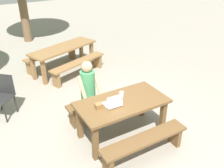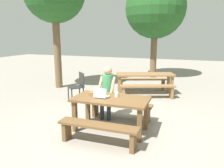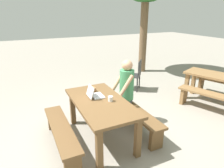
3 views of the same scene
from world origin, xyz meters
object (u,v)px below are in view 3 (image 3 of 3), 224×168
at_px(coffee_mug, 110,99).
at_px(plastic_chair, 135,74).
at_px(laptop, 95,94).
at_px(person_seated, 125,87).
at_px(small_pouch, 92,90).
at_px(picnic_table_front, 101,107).

bearing_deg(coffee_mug, plastic_chair, 138.13).
xyz_separation_m(laptop, person_seated, (-0.13, 0.70, -0.04)).
bearing_deg(small_pouch, laptop, -11.44).
xyz_separation_m(picnic_table_front, person_seated, (-0.33, 0.67, 0.13)).
xyz_separation_m(small_pouch, person_seated, (0.12, 0.65, -0.02)).
relative_size(picnic_table_front, coffee_mug, 18.02).
height_order(picnic_table_front, small_pouch, small_pouch).
height_order(person_seated, plastic_chair, person_seated).
relative_size(person_seated, plastic_chair, 1.49).
xyz_separation_m(coffee_mug, plastic_chair, (-1.86, 1.67, -0.31)).
bearing_deg(picnic_table_front, laptop, -172.70).
bearing_deg(picnic_table_front, coffee_mug, 61.40).
bearing_deg(laptop, picnic_table_front, -171.07).
bearing_deg(coffee_mug, person_seated, 128.65).
bearing_deg(person_seated, coffee_mug, -51.35).
height_order(picnic_table_front, person_seated, person_seated).
distance_m(small_pouch, coffee_mug, 0.55).
height_order(laptop, coffee_mug, laptop).
bearing_deg(person_seated, small_pouch, -100.61).
xyz_separation_m(laptop, small_pouch, (-0.25, 0.05, -0.01)).
bearing_deg(small_pouch, plastic_chair, 126.39).
bearing_deg(laptop, coffee_mug, -146.82).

